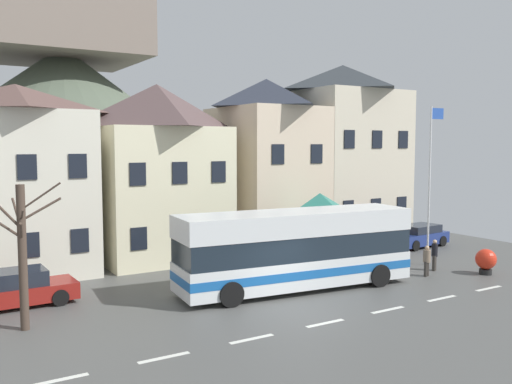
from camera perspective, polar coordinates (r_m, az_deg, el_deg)
The scene contains 18 objects.
ground_plane at distance 21.19m, azimuth 4.44°, elevation -12.29°, with size 40.00×60.00×0.07m.
townhouse_01 at distance 28.32m, azimuth -23.33°, elevation 1.06°, with size 6.42×5.26×9.04m.
townhouse_02 at distance 30.43m, azimuth -10.09°, elevation 2.02°, with size 6.51×5.93×9.47m.
townhouse_03 at distance 34.00m, azimuth 1.06°, elevation 3.03°, with size 5.35×6.66×10.21m.
townhouse_04 at distance 37.58m, azimuth 8.85°, elevation 4.12°, with size 6.74×6.70×11.48m.
hilltop_castle at distance 49.08m, azimuth -19.27°, elevation 6.49°, with size 38.45×38.45×22.02m.
transit_bus at distance 23.90m, azimuth 4.13°, elevation -6.01°, with size 10.64×3.63×3.39m.
bus_shelter at distance 28.84m, azimuth 6.61°, elevation -1.46°, with size 3.60×3.60×3.72m.
parked_car_00 at distance 23.46m, azimuth -23.80°, elevation -9.18°, with size 4.54×2.00×1.41m.
parked_car_01 at distance 31.28m, azimuth 10.67°, elevation -5.44°, with size 4.41×1.97×1.33m.
parked_car_02 at distance 35.29m, azimuth 16.40°, elevation -4.36°, with size 4.10×2.16×1.33m.
pedestrian_00 at distance 28.04m, azimuth 14.08°, elevation -6.02°, with size 0.34×0.34×1.66m.
pedestrian_01 at distance 28.87m, azimuth 17.96°, elevation -6.20°, with size 0.35×0.29×1.55m.
pedestrian_02 at distance 27.52m, azimuth 17.22°, elevation -6.68°, with size 0.36×0.35×1.47m.
public_bench at distance 31.65m, azimuth 6.72°, elevation -5.60°, with size 1.58×0.48×0.87m.
flagpole at distance 29.72m, azimuth 17.58°, elevation 1.67°, with size 0.95×0.10×8.16m.
harbour_buoy at distance 28.91m, azimuth 22.65°, elevation -6.51°, with size 0.98×0.98×1.23m.
bare_tree_02 at distance 20.09m, azimuth -22.98°, elevation -5.79°, with size 2.43×2.04×4.99m.
Camera 1 is at (-11.86, -16.40, 6.25)m, focal length 38.73 mm.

